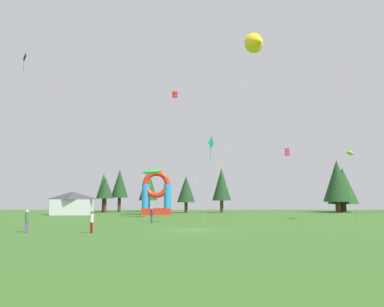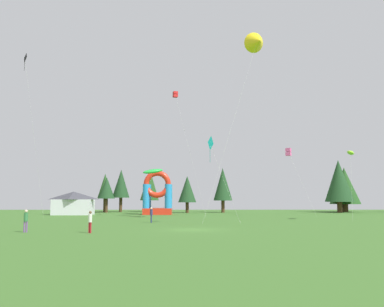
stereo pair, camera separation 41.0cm
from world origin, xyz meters
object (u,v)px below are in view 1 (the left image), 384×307
(kite_black_diamond, at_px, (24,59))
(kite_lime_parafoil, at_px, (350,153))
(inflatable_yellow_castle, at_px, (157,198))
(kite_yellow_delta, at_px, (257,42))
(person_far_side, at_px, (152,214))
(person_left_edge, at_px, (27,219))
(person_midfield, at_px, (92,220))
(kite_teal_diamond, at_px, (210,144))
(kite_red_box, at_px, (175,95))
(festival_tent, at_px, (72,203))
(kite_pink_box, at_px, (288,152))
(kite_green_parafoil, at_px, (152,171))

(kite_black_diamond, distance_m, kite_lime_parafoil, 43.20)
(kite_lime_parafoil, relative_size, inflatable_yellow_castle, 1.19)
(kite_yellow_delta, height_order, person_far_side, kite_yellow_delta)
(person_left_edge, relative_size, person_far_side, 1.06)
(person_left_edge, height_order, inflatable_yellow_castle, inflatable_yellow_castle)
(kite_black_diamond, bearing_deg, kite_lime_parafoil, -3.74)
(person_midfield, xyz_separation_m, inflatable_yellow_castle, (2.64, 35.56, 1.76))
(kite_teal_diamond, xyz_separation_m, person_far_side, (-6.35, 2.65, -7.46))
(kite_red_box, xyz_separation_m, kite_lime_parafoil, (21.59, -6.32, -8.76))
(person_midfield, xyz_separation_m, festival_tent, (-11.02, 34.70, 0.86))
(kite_lime_parafoil, xyz_separation_m, person_far_side, (-23.90, -3.47, -7.21))
(person_far_side, xyz_separation_m, festival_tent, (-14.67, 21.53, 0.87))
(kite_pink_box, height_order, person_left_edge, kite_pink_box)
(kite_red_box, height_order, kite_pink_box, kite_red_box)
(kite_green_parafoil, distance_m, person_left_edge, 28.06)
(kite_red_box, height_order, kite_teal_diamond, kite_red_box)
(kite_green_parafoil, relative_size, person_left_edge, 4.00)
(kite_green_parafoil, bearing_deg, kite_red_box, -49.65)
(kite_red_box, relative_size, inflatable_yellow_castle, 2.42)
(kite_green_parafoil, bearing_deg, festival_tent, 150.27)
(kite_red_box, relative_size, person_far_side, 10.28)
(kite_red_box, distance_m, kite_lime_parafoil, 24.14)
(inflatable_yellow_castle, bearing_deg, person_midfield, -94.25)
(kite_green_parafoil, relative_size, festival_tent, 1.19)
(kite_pink_box, xyz_separation_m, kite_green_parafoil, (-20.01, -0.36, -2.89))
(kite_red_box, distance_m, person_midfield, 28.58)
(kite_red_box, relative_size, festival_tent, 2.88)
(kite_black_diamond, bearing_deg, kite_teal_diamond, -20.40)
(kite_green_parafoil, distance_m, festival_tent, 16.35)
(kite_teal_diamond, bearing_deg, kite_black_diamond, 159.60)
(kite_teal_diamond, distance_m, person_far_side, 10.15)
(inflatable_yellow_castle, bearing_deg, kite_lime_parafoil, -37.23)
(kite_teal_diamond, xyz_separation_m, person_left_edge, (-15.29, -9.94, -7.39))
(kite_black_diamond, height_order, inflatable_yellow_castle, kite_black_diamond)
(kite_green_parafoil, relative_size, person_far_side, 4.25)
(kite_pink_box, xyz_separation_m, kite_lime_parafoil, (4.96, -10.66, -1.27))
(kite_red_box, distance_m, kite_yellow_delta, 14.27)
(inflatable_yellow_castle, bearing_deg, kite_green_parafoil, -90.50)
(person_left_edge, relative_size, person_midfield, 1.05)
(kite_green_parafoil, xyz_separation_m, person_far_side, (1.08, -13.77, -5.60))
(inflatable_yellow_castle, bearing_deg, kite_yellow_delta, -59.28)
(kite_red_box, xyz_separation_m, person_left_edge, (-11.25, -22.38, -15.91))
(person_far_side, height_order, festival_tent, festival_tent)
(kite_red_box, bearing_deg, person_far_side, -103.26)
(kite_pink_box, xyz_separation_m, person_left_edge, (-27.87, -26.72, -8.42))
(person_far_side, bearing_deg, person_midfield, 171.74)
(kite_teal_diamond, bearing_deg, kite_yellow_delta, 26.57)
(kite_pink_box, bearing_deg, inflatable_yellow_castle, 157.50)
(kite_teal_diamond, relative_size, inflatable_yellow_castle, 1.26)
(person_midfield, bearing_deg, kite_teal_diamond, 81.34)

